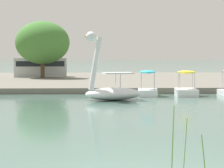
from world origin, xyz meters
The scene contains 6 objects.
shore_bank_far centered at (0.00, 34.28, 0.18)m, with size 114.46×27.91×0.37m, color #6B665B.
swan_boat centered at (-0.06, 16.19, 0.64)m, with size 3.34×2.10×3.66m.
pedal_boat_cyan centered at (2.20, 18.71, 0.45)m, with size 1.37×2.21×1.53m.
pedal_boat_yellow centered at (4.53, 18.84, 0.43)m, with size 1.41×2.30×1.51m.
tree_broadleaf_right centered at (-5.69, 34.24, 3.62)m, with size 5.94×5.28×5.23m.
parked_van centered at (-6.19, 36.66, 1.36)m, with size 5.19×2.50×1.83m.
Camera 1 is at (-1.02, -8.25, 2.34)m, focal length 73.56 mm.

